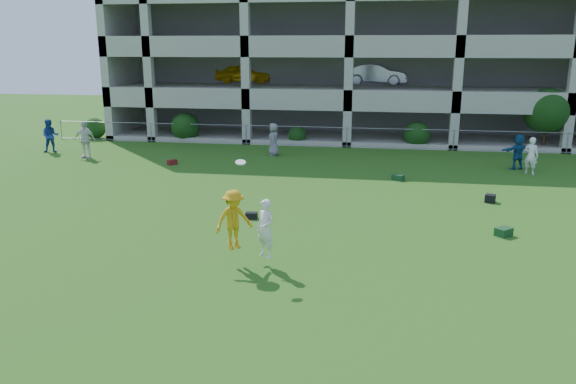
% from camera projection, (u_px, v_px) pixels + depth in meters
% --- Properties ---
extents(ground, '(100.00, 100.00, 0.00)m').
position_uv_depth(ground, '(298.00, 274.00, 14.52)').
color(ground, '#235114').
rests_on(ground, ground).
extents(bystander_a, '(1.11, 1.01, 1.84)m').
position_uv_depth(bystander_a, '(50.00, 136.00, 30.92)').
color(bystander_a, navy).
rests_on(bystander_a, ground).
extents(bystander_b, '(1.15, 0.48, 1.96)m').
position_uv_depth(bystander_b, '(85.00, 139.00, 29.40)').
color(bystander_b, silver).
rests_on(bystander_b, ground).
extents(bystander_c, '(0.68, 0.93, 1.75)m').
position_uv_depth(bystander_c, '(274.00, 139.00, 30.02)').
color(bystander_c, slate).
rests_on(bystander_c, ground).
extents(bystander_d, '(1.64, 1.06, 1.69)m').
position_uv_depth(bystander_d, '(518.00, 152.00, 26.70)').
color(bystander_d, navy).
rests_on(bystander_d, ground).
extents(bystander_e, '(0.75, 0.69, 1.72)m').
position_uv_depth(bystander_e, '(531.00, 156.00, 25.69)').
color(bystander_e, white).
rests_on(bystander_e, ground).
extents(bag_black_b, '(0.42, 0.28, 0.22)m').
position_uv_depth(bag_black_b, '(251.00, 215.00, 19.18)').
color(bag_black_b, black).
rests_on(bag_black_b, ground).
extents(bag_green_c, '(0.60, 0.60, 0.26)m').
position_uv_depth(bag_green_c, '(504.00, 232.00, 17.44)').
color(bag_green_c, '#143819').
rests_on(bag_green_c, ground).
extents(crate_d, '(0.45, 0.45, 0.30)m').
position_uv_depth(crate_d, '(490.00, 198.00, 21.18)').
color(crate_d, black).
rests_on(crate_d, ground).
extents(bag_red_f, '(0.50, 0.52, 0.24)m').
position_uv_depth(bag_red_f, '(172.00, 162.00, 27.93)').
color(bag_red_f, '#56170E').
rests_on(bag_red_f, ground).
extents(bag_green_g, '(0.58, 0.53, 0.25)m').
position_uv_depth(bag_green_g, '(398.00, 177.00, 24.67)').
color(bag_green_g, '#133518').
rests_on(bag_green_g, ground).
extents(frisbee_contest, '(1.78, 1.14, 2.64)m').
position_uv_depth(frisbee_contest, '(242.00, 222.00, 14.85)').
color(frisbee_contest, orange).
rests_on(frisbee_contest, ground).
extents(parking_garage, '(30.00, 14.00, 12.00)m').
position_uv_depth(parking_garage, '(357.00, 42.00, 39.44)').
color(parking_garage, '#9E998C').
rests_on(parking_garage, ground).
extents(fence, '(36.06, 0.06, 1.20)m').
position_uv_depth(fence, '(347.00, 137.00, 32.50)').
color(fence, gray).
rests_on(fence, ground).
extents(shrub_row, '(34.38, 2.52, 3.50)m').
position_uv_depth(shrub_row, '(428.00, 122.00, 32.21)').
color(shrub_row, '#163D11').
rests_on(shrub_row, ground).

